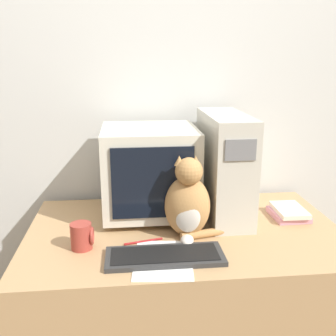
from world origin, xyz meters
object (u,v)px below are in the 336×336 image
Objects in this scene: cat at (189,203)px; pen at (143,241)px; crt_monitor at (150,171)px; computer_tower at (224,166)px; keyboard at (165,256)px; book_stack at (289,212)px; mug at (82,236)px.

cat is 0.24m from pen.
crt_monitor is 0.87× the size of computer_tower.
keyboard is at bearing -62.47° from pen.
mug is at bearing -167.11° from book_stack.
keyboard reaches higher than pen.
mug is at bearing -173.96° from pen.
mug is (-0.24, -0.03, 0.05)m from pen.
pen is at bearing -164.80° from book_stack.
computer_tower is at bearing 33.81° from pen.
crt_monitor is 0.29m from cat.
book_stack is (0.49, 0.14, -0.12)m from cat.
keyboard is (0.03, -0.43, -0.20)m from crt_monitor.
computer_tower reaches higher than cat.
keyboard is 0.26m from cat.
book_stack is (0.64, -0.10, -0.19)m from crt_monitor.
mug is (-0.28, -0.31, -0.16)m from crt_monitor.
book_stack is 0.94m from mug.
cat is 2.22× the size of pen.
book_stack is at bearing -13.96° from computer_tower.
mug is (-0.31, 0.11, 0.04)m from keyboard.
mug is at bearing 159.76° from keyboard.
keyboard is 2.22× the size of book_stack.
pen is at bearing 117.53° from keyboard.
mug is (-0.92, -0.21, 0.03)m from book_stack.
computer_tower is at bearing 51.75° from keyboard.
cat is 0.53m from book_stack.
computer_tower is 1.11× the size of keyboard.
crt_monitor is at bearing 80.84° from pen.
cat is at bearing 57.62° from keyboard.
crt_monitor is at bearing 47.92° from mug.
computer_tower is 4.66× the size of mug.
cat is 0.44m from mug.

